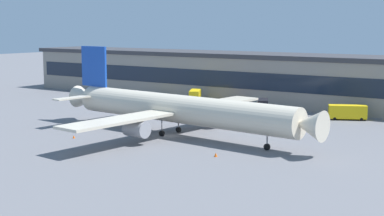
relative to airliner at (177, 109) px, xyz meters
name	(u,v)px	position (x,y,z in m)	size (l,w,h in m)	color
ground_plane	(166,136)	(-1.13, -1.92, -5.26)	(600.00, 600.00, 0.00)	slate
terminal_building	(287,79)	(-1.13, 52.07, 1.61)	(178.27, 18.95, 13.68)	gray
airliner	(177,109)	(0.00, 0.00, 0.00)	(61.18, 52.54, 16.78)	beige
follow_me_car	(235,104)	(-9.68, 38.67, -4.17)	(4.79, 3.52, 1.85)	red
stair_truck	(263,106)	(1.00, 34.10, -3.28)	(4.91, 6.43, 3.55)	black
pushback_tractor	(151,97)	(-36.55, 37.25, -4.21)	(4.72, 5.45, 1.75)	yellow
catering_truck	(195,97)	(-20.76, 36.62, -2.96)	(5.69, 7.57, 4.15)	yellow
fuel_truck	(348,112)	(21.22, 37.09, -3.37)	(8.77, 6.26, 3.35)	yellow
traffic_cone_0	(216,155)	(16.01, -10.99, -4.91)	(0.55, 0.55, 0.69)	#F2590C
traffic_cone_1	(74,137)	(-14.36, -13.56, -4.96)	(0.47, 0.47, 0.59)	#F2590C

